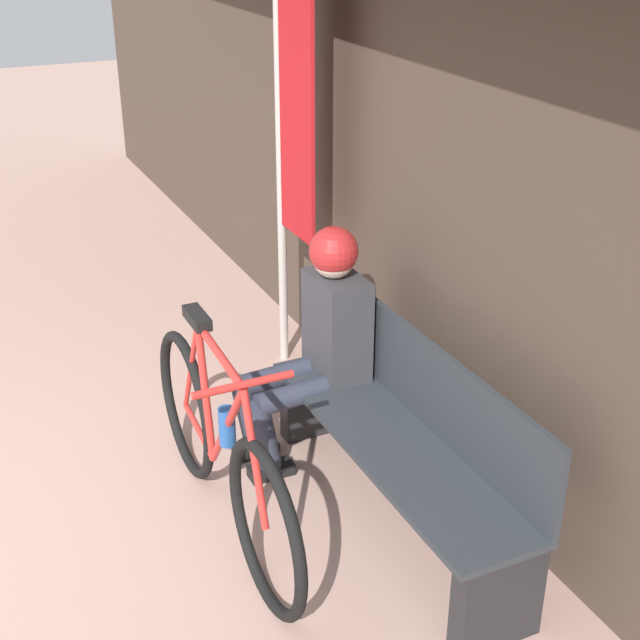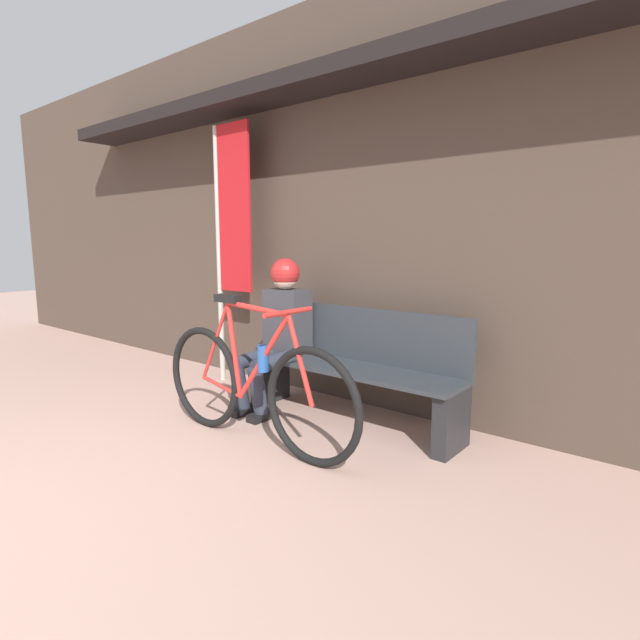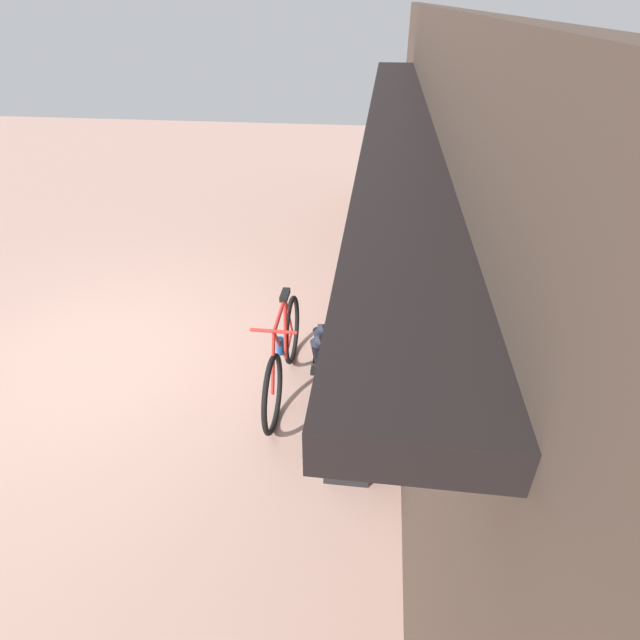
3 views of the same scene
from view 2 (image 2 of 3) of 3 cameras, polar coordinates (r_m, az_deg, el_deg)
storefront_wall at (r=4.18m, az=1.60°, el=13.83°), size 12.00×0.56×3.20m
park_bench_near at (r=3.64m, az=3.84°, el=-5.69°), size 1.69×0.42×0.83m
bicycle at (r=3.26m, az=-7.70°, el=-7.46°), size 1.72×0.40×0.96m
person_seated at (r=3.90m, az=-4.70°, el=-0.43°), size 0.34×0.62×1.18m
banner_pole at (r=4.61m, az=-10.35°, el=10.57°), size 0.45×0.05×2.32m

